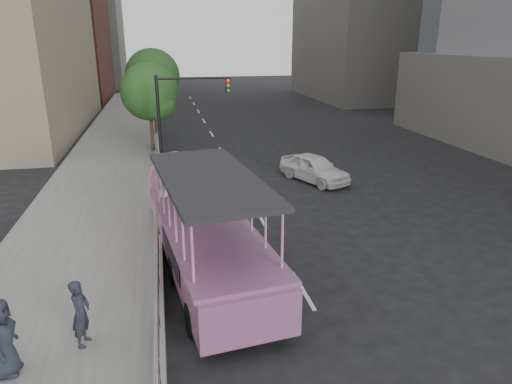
{
  "coord_description": "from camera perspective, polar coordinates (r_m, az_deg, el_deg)",
  "views": [
    {
      "loc": [
        -2.75,
        -13.27,
        7.0
      ],
      "look_at": [
        0.49,
        2.32,
        1.67
      ],
      "focal_mm": 32.0,
      "sensor_mm": 36.0,
      "label": 1
    }
  ],
  "objects": [
    {
      "name": "ground",
      "position": [
        15.26,
        -0.02,
        -8.8
      ],
      "size": [
        160.0,
        160.0,
        0.0
      ],
      "primitive_type": "plane",
      "color": "black"
    },
    {
      "name": "sidewalk",
      "position": [
        24.44,
        -18.28,
        1.28
      ],
      "size": [
        5.5,
        80.0,
        0.3
      ],
      "primitive_type": "cube",
      "color": "#979792",
      "rests_on": "ground"
    },
    {
      "name": "kerb_wall",
      "position": [
        16.61,
        -12.09,
        -5.04
      ],
      "size": [
        0.24,
        30.0,
        0.36
      ],
      "primitive_type": "cube",
      "color": "gray",
      "rests_on": "sidewalk"
    },
    {
      "name": "guardrail",
      "position": [
        16.36,
        -12.25,
        -2.91
      ],
      "size": [
        0.07,
        22.0,
        0.71
      ],
      "color": "silver",
      "rests_on": "kerb_wall"
    },
    {
      "name": "duck_boat",
      "position": [
        14.93,
        -6.89,
        -4.32
      ],
      "size": [
        3.67,
        10.29,
        3.34
      ],
      "color": "black",
      "rests_on": "ground"
    },
    {
      "name": "car",
      "position": [
        23.77,
        7.29,
        3.0
      ],
      "size": [
        3.23,
        4.44,
        1.41
      ],
      "primitive_type": "imported",
      "rotation": [
        0.0,
        0.0,
        0.43
      ],
      "color": "white",
      "rests_on": "ground"
    },
    {
      "name": "pedestrian_near",
      "position": [
        11.4,
        -21.07,
        -13.95
      ],
      "size": [
        0.51,
        0.67,
        1.63
      ],
      "primitive_type": "imported",
      "rotation": [
        0.0,
        0.0,
        1.35
      ],
      "color": "#212731",
      "rests_on": "sidewalk"
    },
    {
      "name": "pedestrian_far",
      "position": [
        11.15,
        -29.11,
        -15.63
      ],
      "size": [
        0.58,
        0.87,
        1.75
      ],
      "primitive_type": "imported",
      "rotation": [
        0.0,
        0.0,
        1.54
      ],
      "color": "#212731",
      "rests_on": "sidewalk"
    },
    {
      "name": "parking_sign",
      "position": [
        17.08,
        -10.97,
        0.43
      ],
      "size": [
        0.25,
        0.61,
        2.88
      ],
      "color": "black",
      "rests_on": "ground"
    },
    {
      "name": "traffic_signal",
      "position": [
        26.03,
        -9.48,
        10.54
      ],
      "size": [
        4.2,
        0.32,
        5.2
      ],
      "color": "black",
      "rests_on": "ground"
    },
    {
      "name": "street_tree_near",
      "position": [
        29.38,
        -13.01,
        11.84
      ],
      "size": [
        3.52,
        3.52,
        5.72
      ],
      "color": "#382619",
      "rests_on": "ground"
    },
    {
      "name": "street_tree_far",
      "position": [
        35.3,
        -12.63,
        13.71
      ],
      "size": [
        3.97,
        3.97,
        6.45
      ],
      "color": "#382619",
      "rests_on": "ground"
    },
    {
      "name": "midrise_stone_b",
      "position": [
        78.46,
        -22.79,
        19.36
      ],
      "size": [
        16.0,
        14.0,
        20.0
      ],
      "primitive_type": "cube",
      "color": "slate",
      "rests_on": "ground"
    }
  ]
}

